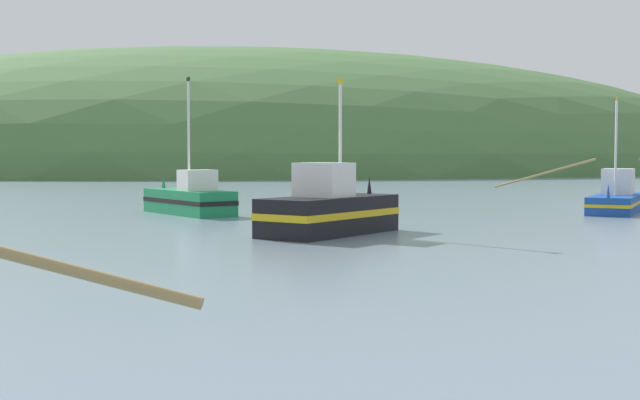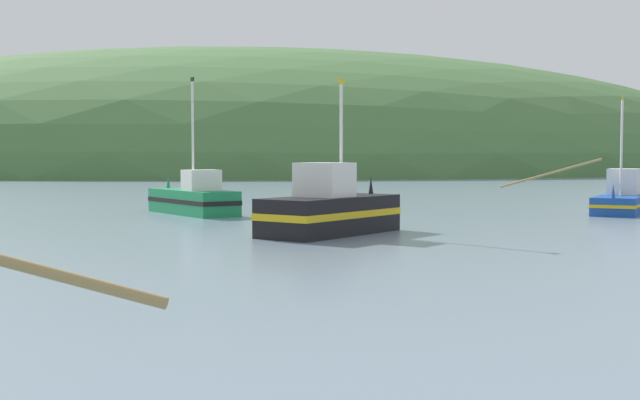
% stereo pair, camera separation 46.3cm
% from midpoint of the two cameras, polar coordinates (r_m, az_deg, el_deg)
% --- Properties ---
extents(hill_mid_left, '(218.64, 174.91, 46.39)m').
position_cam_midpoint_polar(hill_mid_left, '(230.55, 1.39, 2.33)').
color(hill_mid_left, '#2D562D').
rests_on(hill_mid_left, ground).
extents(hill_far_right, '(213.52, 170.81, 47.93)m').
position_cam_midpoint_polar(hill_far_right, '(183.94, -5.41, 2.13)').
color(hill_far_right, '#47703D').
rests_on(hill_far_right, ground).
extents(fishing_boat_black, '(6.19, 6.14, 5.94)m').
position_cam_midpoint_polar(fishing_boat_black, '(32.08, 0.18, -0.71)').
color(fishing_boat_black, black).
rests_on(fishing_boat_black, ground).
extents(fishing_boat_blue, '(10.57, 7.66, 6.03)m').
position_cam_midpoint_polar(fishing_boat_blue, '(47.14, 19.08, 0.08)').
color(fishing_boat_blue, '#19479E').
rests_on(fishing_boat_blue, ground).
extents(fishing_boat_green, '(4.68, 6.85, 6.92)m').
position_cam_midpoint_polar(fishing_boat_green, '(43.38, -9.08, 0.04)').
color(fishing_boat_green, '#197A47').
rests_on(fishing_boat_green, ground).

